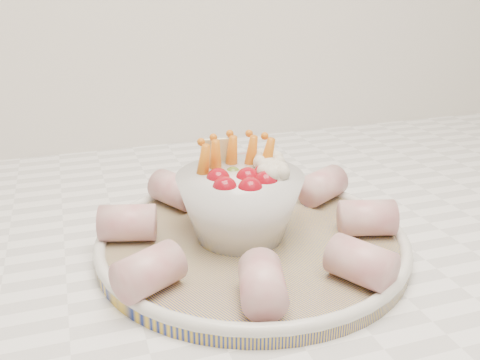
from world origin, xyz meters
name	(u,v)px	position (x,y,z in m)	size (l,w,h in m)	color
serving_platter	(252,240)	(-0.16, 1.37, 0.93)	(0.41, 0.41, 0.02)	navy
veggie_bowl	(241,200)	(-0.17, 1.38, 0.97)	(0.13, 0.13, 0.10)	silver
cured_meat_rolls	(251,220)	(-0.16, 1.37, 0.95)	(0.30, 0.30, 0.04)	#B8545C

